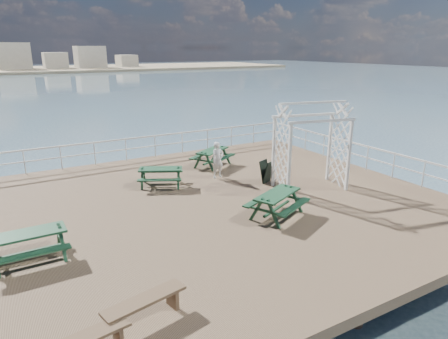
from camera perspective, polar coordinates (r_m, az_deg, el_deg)
ground at (r=13.83m, az=-5.46°, el=-5.96°), size 18.00×14.00×0.30m
sea_backdrop at (r=146.90m, az=-23.57°, el=13.40°), size 300.00×300.00×9.20m
railing at (r=15.72m, az=-9.70°, el=0.67°), size 17.77×13.76×1.10m
picnic_table_b at (r=15.84m, az=-9.04°, el=-0.50°), size 2.09×1.95×0.81m
picnic_table_c at (r=18.31m, az=-1.66°, el=2.21°), size 2.26×2.14×0.87m
picnic_table_d at (r=11.37m, az=-26.16°, el=-9.08°), size 1.83×1.48×0.88m
picnic_table_e at (r=12.93m, az=7.60°, el=-4.25°), size 2.29×2.11×0.90m
flat_bench_near at (r=8.47m, az=-11.24°, el=-18.32°), size 1.79×0.77×0.50m
trellis_arbor at (r=15.51m, az=12.30°, el=2.64°), size 2.93×1.97×3.34m
sandwich_board at (r=16.14m, az=6.12°, el=-0.33°), size 0.68×0.61×0.92m
person at (r=16.58m, az=-0.90°, el=1.37°), size 0.59×0.43×1.52m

